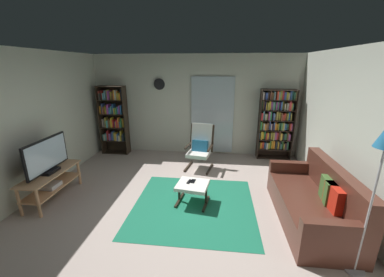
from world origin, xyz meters
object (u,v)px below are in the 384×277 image
(bookshelf_near_tv, at_px, (114,118))
(wall_clock, at_px, (159,84))
(lounge_armchair, at_px, (200,145))
(tv_remote, at_px, (189,182))
(tv_stand, at_px, (52,181))
(cell_phone, at_px, (193,181))
(bookshelf_near_sofa, at_px, (276,122))
(leather_sofa, at_px, (314,202))
(ottoman, at_px, (193,187))
(television, at_px, (47,157))

(bookshelf_near_tv, height_order, wall_clock, wall_clock)
(bookshelf_near_tv, relative_size, lounge_armchair, 1.78)
(lounge_armchair, relative_size, tv_remote, 7.10)
(tv_stand, xyz_separation_m, cell_phone, (2.51, 0.21, 0.04))
(cell_phone, bearing_deg, wall_clock, 123.93)
(tv_stand, xyz_separation_m, bookshelf_near_sofa, (4.35, 2.50, 0.63))
(wall_clock, bearing_deg, bookshelf_near_tv, -169.78)
(leather_sofa, distance_m, lounge_armchair, 2.65)
(ottoman, relative_size, tv_remote, 4.06)
(tv_remote, bearing_deg, bookshelf_near_tv, 150.04)
(television, distance_m, leather_sofa, 4.44)
(leather_sofa, height_order, lounge_armchair, lounge_armchair)
(ottoman, bearing_deg, wall_clock, 114.47)
(bookshelf_near_sofa, bearing_deg, cell_phone, -128.64)
(ottoman, distance_m, tv_remote, 0.11)
(tv_stand, relative_size, tv_remote, 8.48)
(cell_phone, bearing_deg, tv_remote, -146.63)
(cell_phone, bearing_deg, tv_stand, -166.54)
(lounge_armchair, bearing_deg, bookshelf_near_sofa, 23.67)
(television, height_order, tv_remote, television)
(leather_sofa, xyz_separation_m, wall_clock, (-3.04, 2.78, 1.54))
(bookshelf_near_tv, bearing_deg, lounge_armchair, -16.75)
(bookshelf_near_sofa, distance_m, lounge_armchair, 2.04)
(television, bearing_deg, wall_clock, 62.51)
(tv_stand, xyz_separation_m, tv_remote, (2.45, 0.18, 0.05))
(tv_stand, bearing_deg, tv_remote, 4.15)
(television, bearing_deg, leather_sofa, -2.00)
(tv_stand, height_order, tv_remote, tv_stand)
(wall_clock, bearing_deg, bookshelf_near_sofa, -2.58)
(lounge_armchair, height_order, tv_remote, lounge_armchair)
(tv_remote, distance_m, cell_phone, 0.07)
(bookshelf_near_sofa, distance_m, tv_remote, 3.06)
(bookshelf_near_tv, distance_m, cell_phone, 3.29)
(television, height_order, ottoman, television)
(lounge_armchair, xyz_separation_m, cell_phone, (-0.01, -1.49, -0.16))
(tv_stand, distance_m, leather_sofa, 4.41)
(ottoman, relative_size, cell_phone, 4.17)
(lounge_armchair, bearing_deg, tv_remote, -92.77)
(ottoman, xyz_separation_m, wall_clock, (-1.14, 2.51, 1.54))
(tv_stand, bearing_deg, bookshelf_near_tv, 86.54)
(television, xyz_separation_m, lounge_armchair, (2.52, 1.69, -0.27))
(bookshelf_near_sofa, height_order, lounge_armchair, bookshelf_near_sofa)
(television, distance_m, ottoman, 2.56)
(ottoman, distance_m, cell_phone, 0.11)
(bookshelf_near_tv, height_order, leather_sofa, bookshelf_near_tv)
(television, xyz_separation_m, ottoman, (2.51, 0.12, -0.50))
(television, xyz_separation_m, leather_sofa, (4.41, -0.15, -0.50))
(bookshelf_near_sofa, height_order, tv_remote, bookshelf_near_sofa)
(television, bearing_deg, lounge_armchair, 33.93)
(tv_stand, relative_size, ottoman, 2.09)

